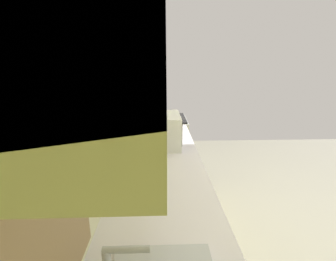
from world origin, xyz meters
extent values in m
plane|color=gray|center=(0.00, 0.00, 0.00)|extent=(6.17, 6.17, 0.00)
cube|color=beige|center=(0.00, 1.60, 1.38)|extent=(3.98, 0.12, 2.77)
cube|color=#D3C76C|center=(-0.41, 1.24, 0.44)|extent=(2.99, 0.61, 0.89)
cube|color=silver|center=(-0.41, 1.24, 0.90)|extent=(3.02, 0.64, 0.02)
cube|color=#332819|center=(-0.20, 0.93, 0.44)|extent=(0.01, 0.01, 0.82)
cube|color=#332819|center=(0.23, 0.93, 0.44)|extent=(0.01, 0.01, 0.82)
cube|color=#332819|center=(0.65, 0.93, 0.44)|extent=(0.01, 0.01, 0.82)
cube|color=#CFCE6B|center=(-0.41, 1.39, 1.92)|extent=(2.34, 0.30, 0.71)
cube|color=#997A4C|center=(-1.16, 1.53, 1.24)|extent=(0.50, 0.02, 0.53)
cube|color=white|center=(-1.16, 1.54, 1.24)|extent=(0.44, 0.01, 0.47)
cube|color=#B7BABF|center=(1.40, 1.21, 0.45)|extent=(0.62, 0.67, 0.91)
cube|color=black|center=(1.40, 0.87, 0.41)|extent=(0.48, 0.01, 0.50)
cube|color=black|center=(1.40, 1.21, 0.92)|extent=(0.58, 0.63, 0.02)
cube|color=#B7BABF|center=(1.40, 1.52, 1.00)|extent=(0.58, 0.04, 0.18)
cylinder|color=#38383D|center=(1.26, 1.09, 0.93)|extent=(0.11, 0.11, 0.01)
cylinder|color=#38383D|center=(1.53, 1.09, 0.93)|extent=(0.11, 0.11, 0.01)
cylinder|color=#38383D|center=(1.26, 1.33, 0.93)|extent=(0.11, 0.11, 0.01)
cylinder|color=#38383D|center=(1.53, 1.33, 0.93)|extent=(0.11, 0.11, 0.01)
cylinder|color=#B7BABF|center=(-1.16, 1.34, 1.15)|extent=(0.02, 0.13, 0.02)
cube|color=white|center=(0.35, 1.26, 1.05)|extent=(0.44, 0.39, 0.29)
cube|color=black|center=(0.31, 1.06, 1.05)|extent=(0.27, 0.01, 0.20)
cube|color=#2D2D33|center=(0.52, 1.06, 1.05)|extent=(0.08, 0.01, 0.20)
camera|label=1|loc=(-1.68, 1.24, 1.64)|focal=24.49mm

